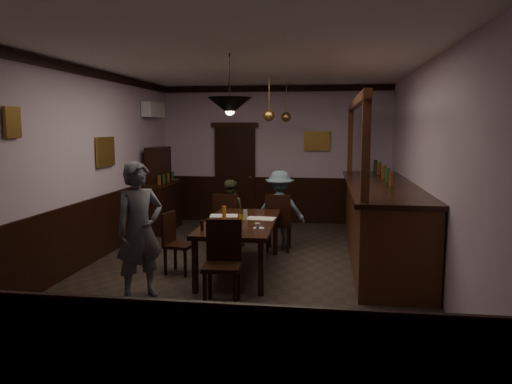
% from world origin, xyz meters
% --- Properties ---
extents(room, '(5.01, 8.01, 3.01)m').
position_xyz_m(room, '(0.00, 0.00, 1.50)').
color(room, '#2D2621').
rests_on(room, ground).
extents(dining_table, '(1.04, 2.22, 0.75)m').
position_xyz_m(dining_table, '(-0.10, 0.07, 0.69)').
color(dining_table, black).
rests_on(dining_table, ground).
extents(chair_far_left, '(0.44, 0.44, 0.98)m').
position_xyz_m(chair_far_left, '(-0.57, 1.33, 0.54)').
color(chair_far_left, black).
rests_on(chair_far_left, ground).
extents(chair_far_right, '(0.43, 0.43, 0.98)m').
position_xyz_m(chair_far_right, '(0.33, 1.35, 0.54)').
color(chair_far_right, black).
rests_on(chair_far_right, ground).
extents(chair_near, '(0.46, 0.46, 1.00)m').
position_xyz_m(chair_near, '(-0.08, -1.25, 0.55)').
color(chair_near, black).
rests_on(chair_near, ground).
extents(chair_side, '(0.44, 0.44, 0.89)m').
position_xyz_m(chair_side, '(-1.02, -0.13, 0.49)').
color(chair_side, black).
rests_on(chair_side, ground).
extents(person_standing, '(0.71, 0.72, 1.68)m').
position_xyz_m(person_standing, '(-1.13, -1.20, 0.84)').
color(person_standing, '#4E505A').
rests_on(person_standing, ground).
extents(person_seated_left, '(0.58, 0.45, 1.18)m').
position_xyz_m(person_seated_left, '(-0.58, 1.61, 0.59)').
color(person_seated_left, '#444228').
rests_on(person_seated_left, ground).
extents(person_seated_right, '(0.88, 0.52, 1.35)m').
position_xyz_m(person_seated_right, '(0.32, 1.63, 0.68)').
color(person_seated_right, slate).
rests_on(person_seated_right, ground).
extents(newspaper_left, '(0.46, 0.36, 0.01)m').
position_xyz_m(newspaper_left, '(-0.42, 0.43, 0.75)').
color(newspaper_left, silver).
rests_on(newspaper_left, dining_table).
extents(newspaper_right, '(0.44, 0.34, 0.01)m').
position_xyz_m(newspaper_right, '(0.17, 0.28, 0.75)').
color(newspaper_right, silver).
rests_on(newspaper_right, dining_table).
extents(napkin, '(0.15, 0.15, 0.00)m').
position_xyz_m(napkin, '(-0.18, -0.19, 0.75)').
color(napkin, '#FABD5C').
rests_on(napkin, dining_table).
extents(saucer, '(0.15, 0.15, 0.01)m').
position_xyz_m(saucer, '(0.24, -0.45, 0.76)').
color(saucer, white).
rests_on(saucer, dining_table).
extents(coffee_cup, '(0.08, 0.08, 0.07)m').
position_xyz_m(coffee_cup, '(0.23, -0.50, 0.80)').
color(coffee_cup, white).
rests_on(coffee_cup, saucer).
extents(pastry_plate, '(0.22, 0.22, 0.01)m').
position_xyz_m(pastry_plate, '(-0.16, -0.51, 0.76)').
color(pastry_plate, white).
rests_on(pastry_plate, dining_table).
extents(pastry_ring_a, '(0.13, 0.13, 0.04)m').
position_xyz_m(pastry_ring_a, '(-0.22, -0.46, 0.79)').
color(pastry_ring_a, '#C68C47').
rests_on(pastry_ring_a, pastry_plate).
extents(pastry_ring_b, '(0.13, 0.13, 0.04)m').
position_xyz_m(pastry_ring_b, '(-0.07, -0.49, 0.79)').
color(pastry_ring_b, '#C68C47').
rests_on(pastry_ring_b, pastry_plate).
extents(soda_can, '(0.07, 0.07, 0.12)m').
position_xyz_m(soda_can, '(-0.06, -0.08, 0.81)').
color(soda_can, yellow).
rests_on(soda_can, dining_table).
extents(beer_glass, '(0.06, 0.06, 0.20)m').
position_xyz_m(beer_glass, '(-0.35, 0.15, 0.85)').
color(beer_glass, '#BF721E').
rests_on(beer_glass, dining_table).
extents(water_glass, '(0.06, 0.06, 0.15)m').
position_xyz_m(water_glass, '(-0.04, 0.15, 0.82)').
color(water_glass, silver).
rests_on(water_glass, dining_table).
extents(pepper_mill, '(0.04, 0.04, 0.14)m').
position_xyz_m(pepper_mill, '(-0.48, -0.68, 0.82)').
color(pepper_mill, black).
rests_on(pepper_mill, dining_table).
extents(sideboard, '(0.46, 1.29, 1.70)m').
position_xyz_m(sideboard, '(-2.21, 2.74, 0.68)').
color(sideboard, black).
rests_on(sideboard, ground).
extents(bar_counter, '(1.05, 4.54, 2.54)m').
position_xyz_m(bar_counter, '(1.99, 1.12, 0.64)').
color(bar_counter, '#482113').
rests_on(bar_counter, ground).
extents(door_back, '(0.90, 0.06, 2.10)m').
position_xyz_m(door_back, '(-0.90, 3.95, 1.05)').
color(door_back, black).
rests_on(door_back, ground).
extents(ac_unit, '(0.20, 0.85, 0.30)m').
position_xyz_m(ac_unit, '(-2.38, 2.90, 2.45)').
color(ac_unit, white).
rests_on(ac_unit, ground).
extents(picture_left_small, '(0.04, 0.28, 0.36)m').
position_xyz_m(picture_left_small, '(-2.46, -1.60, 2.15)').
color(picture_left_small, olive).
rests_on(picture_left_small, ground).
extents(picture_left_large, '(0.04, 0.62, 0.48)m').
position_xyz_m(picture_left_large, '(-2.46, 0.80, 1.70)').
color(picture_left_large, olive).
rests_on(picture_left_large, ground).
extents(picture_back, '(0.55, 0.04, 0.42)m').
position_xyz_m(picture_back, '(0.90, 3.96, 1.80)').
color(picture_back, olive).
rests_on(picture_back, ground).
extents(pendant_iron, '(0.56, 0.56, 0.76)m').
position_xyz_m(pendant_iron, '(-0.08, -0.73, 2.35)').
color(pendant_iron, black).
rests_on(pendant_iron, ground).
extents(pendant_brass_mid, '(0.20, 0.20, 0.81)m').
position_xyz_m(pendant_brass_mid, '(0.10, 1.88, 2.30)').
color(pendant_brass_mid, '#BF8C3F').
rests_on(pendant_brass_mid, ground).
extents(pendant_brass_far, '(0.20, 0.20, 0.81)m').
position_xyz_m(pendant_brass_far, '(0.30, 3.11, 2.30)').
color(pendant_brass_far, '#BF8C3F').
rests_on(pendant_brass_far, ground).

